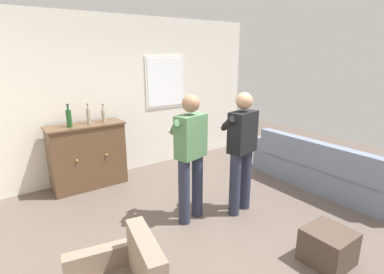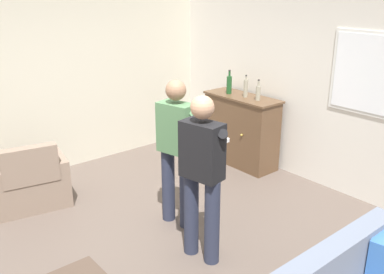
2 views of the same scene
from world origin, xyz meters
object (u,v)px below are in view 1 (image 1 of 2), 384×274
bottle_liquor_amber (69,118)px  ottoman (328,246)px  person_standing_left (190,153)px  bottle_wine_green (89,116)px  person_standing_right (241,148)px  sideboard_cabinet (88,156)px  bottle_spirits_clear (103,115)px  couch (321,170)px

bottle_liquor_amber → ottoman: bottle_liquor_amber is taller
ottoman → person_standing_left: size_ratio=0.27×
bottle_wine_green → person_standing_right: (1.38, -2.04, -0.26)m
ottoman → sideboard_cabinet: bearing=113.1°
bottle_liquor_amber → bottle_spirits_clear: bearing=3.2°
bottle_liquor_amber → bottle_wine_green: bearing=6.2°
sideboard_cabinet → bottle_spirits_clear: (0.31, -0.01, 0.64)m
ottoman → person_standing_right: bearing=89.9°
couch → person_standing_right: 1.71m
bottle_wine_green → bottle_spirits_clear: size_ratio=1.08×
bottle_wine_green → person_standing_left: person_standing_left is taller
bottle_spirits_clear → ottoman: bearing=-71.4°
bottle_wine_green → couch: bearing=-38.0°
couch → bottle_spirits_clear: size_ratio=8.34×
bottle_wine_green → person_standing_left: (0.70, -1.81, -0.26)m
sideboard_cabinet → bottle_liquor_amber: size_ratio=3.37×
person_standing_left → bottle_spirits_clear: bearing=104.2°
couch → bottle_wine_green: (-2.95, 2.31, 0.87)m
sideboard_cabinet → person_standing_right: 2.55m
bottle_spirits_clear → couch: bearing=-40.4°
bottle_spirits_clear → ottoman: (1.14, -3.38, -0.99)m
sideboard_cabinet → bottle_wine_green: (0.07, -0.01, 0.66)m
ottoman → couch: bearing=34.4°
person_standing_left → person_standing_right: size_ratio=1.00×
couch → person_standing_left: (-2.25, 0.49, 0.61)m
person_standing_left → person_standing_right: bearing=-18.5°
sideboard_cabinet → bottle_wine_green: bottle_wine_green is taller
bottle_spirits_clear → person_standing_left: bearing=-75.8°
couch → ottoman: 1.91m
bottle_spirits_clear → bottle_liquor_amber: bearing=-176.8°
couch → bottle_liquor_amber: 4.07m
bottle_wine_green → bottle_spirits_clear: 0.24m
bottle_liquor_amber → person_standing_left: 2.06m
bottle_spirits_clear → person_standing_right: size_ratio=0.18×
bottle_liquor_amber → person_standing_left: (1.01, -1.78, -0.27)m
bottle_spirits_clear → person_standing_right: bearing=-60.8°
person_standing_left → bottle_liquor_amber: bearing=119.5°
ottoman → person_standing_right: person_standing_right is taller
bottle_spirits_clear → person_standing_left: person_standing_left is taller
bottle_spirits_clear → person_standing_right: person_standing_right is taller
sideboard_cabinet → ottoman: (1.45, -3.40, -0.35)m
bottle_liquor_amber → person_standing_left: size_ratio=0.21×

